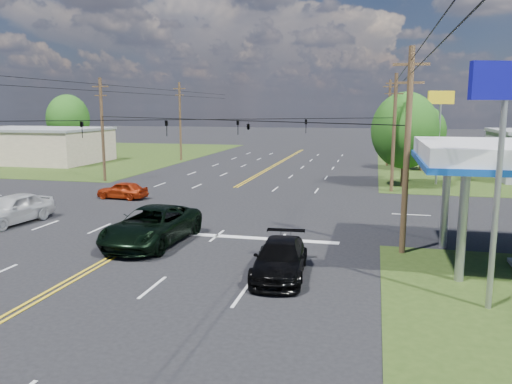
% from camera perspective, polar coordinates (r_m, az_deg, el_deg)
% --- Properties ---
extents(ground, '(280.00, 280.00, 0.00)m').
position_cam_1_polar(ground, '(35.40, -5.91, -1.51)').
color(ground, black).
rests_on(ground, ground).
extents(grass_nw, '(46.00, 48.00, 0.03)m').
position_cam_1_polar(grass_nw, '(80.06, -22.25, 4.03)').
color(grass_nw, '#263A12').
rests_on(grass_nw, ground).
extents(stop_bar, '(10.00, 0.50, 0.02)m').
position_cam_1_polar(stop_bar, '(26.50, -1.39, -5.25)').
color(stop_bar, silver).
rests_on(stop_bar, ground).
extents(retail_nw, '(16.00, 11.00, 4.00)m').
position_cam_1_polar(retail_nw, '(68.92, -23.79, 4.81)').
color(retail_nw, tan).
rests_on(retail_nw, ground).
extents(pole_se, '(1.60, 0.28, 9.50)m').
position_cam_1_polar(pole_se, '(23.87, 16.88, 4.68)').
color(pole_se, '#3F271A').
rests_on(pole_se, ground).
extents(pole_nw, '(1.60, 0.28, 9.50)m').
position_cam_1_polar(pole_nw, '(48.49, -17.15, 6.96)').
color(pole_nw, '#3F271A').
rests_on(pole_nw, ground).
extents(pole_ne, '(1.60, 0.28, 9.50)m').
position_cam_1_polar(pole_ne, '(41.82, 15.49, 6.69)').
color(pole_ne, '#3F271A').
rests_on(pole_ne, ground).
extents(pole_left_far, '(1.60, 0.28, 10.00)m').
position_cam_1_polar(pole_left_far, '(65.56, -8.66, 8.08)').
color(pole_left_far, '#3F271A').
rests_on(pole_left_far, ground).
extents(pole_right_far, '(1.60, 0.28, 10.00)m').
position_cam_1_polar(pole_right_far, '(60.80, 14.92, 7.76)').
color(pole_right_far, '#3F271A').
rests_on(pole_right_far, ground).
extents(span_wire_signals, '(26.00, 18.00, 1.13)m').
position_cam_1_polar(span_wire_signals, '(34.75, -6.08, 8.24)').
color(span_wire_signals, black).
rests_on(span_wire_signals, ground).
extents(power_lines, '(26.04, 100.00, 0.64)m').
position_cam_1_polar(power_lines, '(32.91, -7.35, 12.68)').
color(power_lines, black).
rests_on(power_lines, ground).
extents(tree_right_a, '(5.70, 5.70, 8.18)m').
position_cam_1_polar(tree_right_a, '(44.86, 16.65, 6.75)').
color(tree_right_a, '#3F271A').
rests_on(tree_right_a, ground).
extents(tree_right_b, '(4.94, 4.94, 7.09)m').
position_cam_1_polar(tree_right_b, '(57.03, 18.51, 6.53)').
color(tree_right_b, '#3F271A').
rests_on(tree_right_b, ground).
extents(tree_far_l, '(6.08, 6.08, 8.72)m').
position_cam_1_polar(tree_far_l, '(78.07, -20.69, 7.82)').
color(tree_far_l, '#3F271A').
rests_on(tree_far_l, ground).
extents(pickup_dkgreen, '(3.40, 6.80, 1.85)m').
position_cam_1_polar(pickup_dkgreen, '(25.69, -11.82, -3.80)').
color(pickup_dkgreen, black).
rests_on(pickup_dkgreen, ground).
extents(suv_black, '(2.40, 5.14, 1.45)m').
position_cam_1_polar(suv_black, '(20.48, 2.77, -7.64)').
color(suv_black, black).
rests_on(suv_black, ground).
extents(pickup_white, '(2.73, 5.45, 1.78)m').
position_cam_1_polar(pickup_white, '(32.84, -26.08, -1.74)').
color(pickup_white, silver).
rests_on(pickup_white, ground).
extents(sedan_red, '(3.96, 1.82, 1.31)m').
position_cam_1_polar(sedan_red, '(38.96, -15.03, 0.21)').
color(sedan_red, '#A0290B').
rests_on(sedan_red, ground).
extents(polesign_se, '(2.36, 1.05, 8.24)m').
position_cam_1_polar(polesign_se, '(18.01, 26.46, 7.83)').
color(polesign_se, '#A5A5AA').
rests_on(polesign_se, ground).
extents(polesign_ne, '(2.27, 0.80, 8.28)m').
position_cam_1_polar(polesign_ne, '(47.04, 20.31, 8.64)').
color(polesign_ne, '#A5A5AA').
rests_on(polesign_ne, ground).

